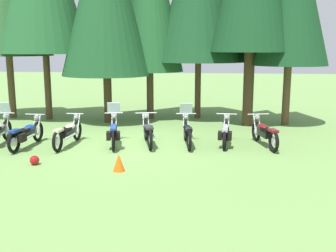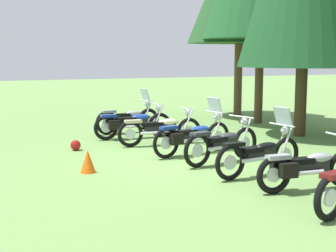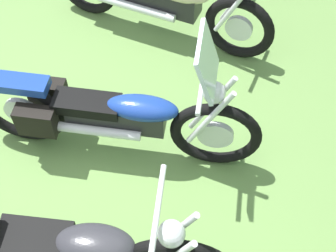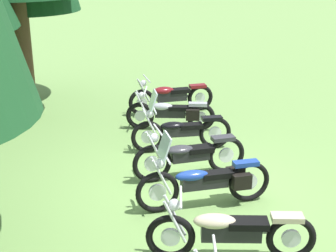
# 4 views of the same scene
# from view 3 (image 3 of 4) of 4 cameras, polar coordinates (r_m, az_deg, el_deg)

# --- Properties ---
(ground_plane) EXTENTS (80.00, 80.00, 0.00)m
(ground_plane) POSITION_cam_3_polar(r_m,az_deg,el_deg) (4.01, -8.44, -9.03)
(ground_plane) COLOR #6B934C
(motorcycle_3) EXTENTS (0.84, 2.33, 1.38)m
(motorcycle_3) POSITION_cam_3_polar(r_m,az_deg,el_deg) (3.88, -6.68, 1.35)
(motorcycle_3) COLOR black
(motorcycle_3) RESTS_ON ground_plane
(motorcycle_4) EXTENTS (0.86, 2.20, 1.03)m
(motorcycle_4) POSITION_cam_3_polar(r_m,az_deg,el_deg) (3.36, -11.68, -14.21)
(motorcycle_4) COLOR black
(motorcycle_4) RESTS_ON ground_plane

